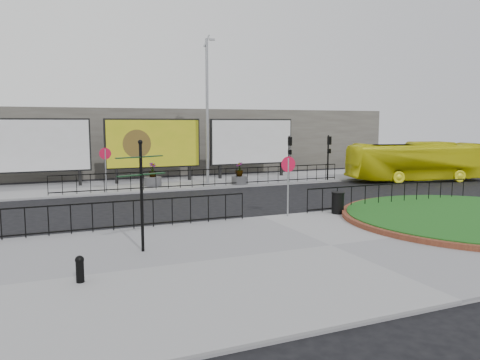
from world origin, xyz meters
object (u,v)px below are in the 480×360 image
billboard_mid (154,144)px  bollard (80,268)px  lamp_post (207,109)px  fingerpost_sign (141,185)px  planter_c (239,177)px  litter_bin (338,203)px  planter_a (153,178)px  bus (417,162)px

billboard_mid → bollard: 19.56m
lamp_post → bollard: 19.32m
billboard_mid → lamp_post: size_ratio=0.67×
fingerpost_sign → bollard: size_ratio=5.02×
fingerpost_sign → planter_c: (8.69, 12.98, -1.54)m
lamp_post → planter_c: lamp_post is taller
lamp_post → fingerpost_sign: 16.23m
bollard → litter_bin: size_ratio=0.72×
fingerpost_sign → planter_c: fingerpost_sign is taller
billboard_mid → lamp_post: (3.01, -1.97, 2.23)m
planter_a → lamp_post: bearing=0.0°
litter_bin → bollard: bearing=-156.1°
bollard → planter_c: 18.51m
billboard_mid → bollard: billboard_mid is taller
fingerpost_sign → planter_a: size_ratio=2.35×
fingerpost_sign → bollard: 3.35m
planter_c → billboard_mid: bearing=144.0°
billboard_mid → bollard: size_ratio=9.32×
billboard_mid → litter_bin: size_ratio=6.75×
fingerpost_sign → bus: size_ratio=0.35×
litter_bin → planter_c: size_ratio=0.66×
billboard_mid → litter_bin: 14.65m
fingerpost_sign → litter_bin: bearing=-0.3°
planter_a → bollard: bearing=-108.4°
planter_a → planter_c: planter_a is taller
fingerpost_sign → billboard_mid: bearing=59.2°
fingerpost_sign → planter_c: 15.69m
fingerpost_sign → bus: bearing=10.2°
bollard → bus: size_ratio=0.07×
bollard → planter_a: size_ratio=0.47×
bollard → lamp_post: bearing=61.3°
bollard → bus: bearing=29.2°
bus → litter_bin: bearing=137.5°
planter_a → planter_c: bearing=-14.9°
bollard → billboard_mid: bearing=71.9°
planter_c → fingerpost_sign: bearing=-123.8°
billboard_mid → litter_bin: bearing=-71.0°
planter_c → planter_a: bearing=165.1°
lamp_post → litter_bin: size_ratio=10.06×
fingerpost_sign → bollard: bearing=-149.0°
bus → bollard: bearing=133.1°
billboard_mid → bus: size_ratio=0.65×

